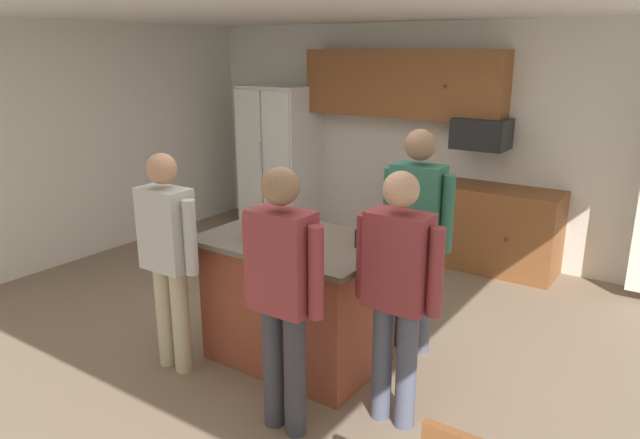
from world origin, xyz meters
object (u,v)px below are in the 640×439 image
object	(u,v)px
person_elder_center	(416,226)
mug_ceramic_white	(258,222)
glass_pilsner	(359,238)
tumbler_amber	(248,229)
person_host_foreground	(397,285)
microwave_over_range	(481,134)
glass_stout_tall	(367,229)
refrigerator	(280,159)
mug_blue_stoneware	(300,240)
person_guest_by_door	(168,249)
kitchen_island	(298,299)
person_guest_left	(282,286)

from	to	relation	value
person_elder_center	mug_ceramic_white	xyz separation A→B (m)	(-1.05, -0.60, 0.01)
glass_pilsner	mug_ceramic_white	bearing A→B (deg)	-176.18
tumbler_amber	person_host_foreground	bearing A→B (deg)	-3.70
microwave_over_range	person_elder_center	world-z (taller)	person_elder_center
mug_ceramic_white	glass_stout_tall	world-z (taller)	glass_stout_tall
refrigerator	mug_blue_stoneware	xyz separation A→B (m)	(2.37, -2.80, 0.10)
mug_blue_stoneware	tumbler_amber	world-z (taller)	tumbler_amber
person_guest_by_door	person_elder_center	bearing A→B (deg)	1.50
mug_blue_stoneware	mug_ceramic_white	size ratio (longest dim) A/B	1.05
microwave_over_range	person_guest_by_door	world-z (taller)	person_guest_by_door
person_guest_by_door	microwave_over_range	bearing A→B (deg)	31.08
person_guest_by_door	tumbler_amber	xyz separation A→B (m)	(0.41, 0.40, 0.12)
tumbler_amber	glass_stout_tall	xyz separation A→B (m)	(0.71, 0.48, 0.01)
refrigerator	mug_ceramic_white	distance (m)	3.20
microwave_over_range	person_guest_by_door	xyz separation A→B (m)	(-1.05, -3.39, -0.51)
person_host_foreground	glass_stout_tall	distance (m)	0.78
kitchen_island	person_host_foreground	world-z (taller)	person_host_foreground
refrigerator	kitchen_island	world-z (taller)	refrigerator
microwave_over_range	person_elder_center	bearing A→B (deg)	-82.31
mug_blue_stoneware	glass_pilsner	bearing A→B (deg)	34.88
microwave_over_range	person_host_foreground	size ratio (longest dim) A/B	0.34
refrigerator	person_host_foreground	bearing A→B (deg)	-42.62
microwave_over_range	glass_stout_tall	size ratio (longest dim) A/B	3.34
glass_pilsner	person_host_foreground	bearing A→B (deg)	-37.83
kitchen_island	glass_pilsner	bearing A→B (deg)	11.76
refrigerator	mug_ceramic_white	world-z (taller)	refrigerator
person_elder_center	person_host_foreground	bearing A→B (deg)	64.17
glass_pilsner	microwave_over_range	bearing A→B (deg)	92.31
person_guest_by_door	glass_pilsner	bearing A→B (deg)	-10.12
person_guest_by_door	glass_stout_tall	xyz separation A→B (m)	(1.12, 0.88, 0.13)
person_host_foreground	glass_pilsner	world-z (taller)	person_host_foreground
person_guest_left	kitchen_island	bearing A→B (deg)	0.00
refrigerator	person_elder_center	size ratio (longest dim) A/B	1.06
kitchen_island	person_host_foreground	bearing A→B (deg)	-16.77
person_elder_center	glass_stout_tall	world-z (taller)	person_elder_center
refrigerator	person_host_foreground	xyz separation A→B (m)	(3.21, -2.95, 0.01)
refrigerator	mug_blue_stoneware	bearing A→B (deg)	-49.77
kitchen_island	mug_blue_stoneware	world-z (taller)	mug_blue_stoneware
microwave_over_range	tumbler_amber	size ratio (longest dim) A/B	3.68
person_elder_center	tumbler_amber	bearing A→B (deg)	-2.15
refrigerator	microwave_over_range	world-z (taller)	refrigerator
person_guest_by_door	mug_blue_stoneware	distance (m)	0.95
refrigerator	mug_ceramic_white	bearing A→B (deg)	-54.94
person_guest_left	tumbler_amber	xyz separation A→B (m)	(-0.73, 0.53, 0.08)
refrigerator	person_guest_left	world-z (taller)	refrigerator
kitchen_island	person_elder_center	distance (m)	1.05
person_elder_center	person_guest_by_door	distance (m)	1.84
kitchen_island	person_elder_center	xyz separation A→B (m)	(0.65, 0.64, 0.53)
person_elder_center	mug_blue_stoneware	xyz separation A→B (m)	(-0.52, -0.78, 0.01)
person_elder_center	microwave_over_range	bearing A→B (deg)	-127.09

